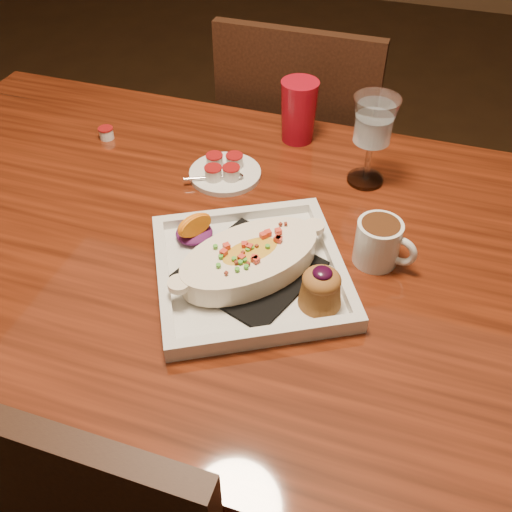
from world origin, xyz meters
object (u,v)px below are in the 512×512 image
(table, at_px, (221,274))
(saucer, at_px, (224,171))
(chair_far, at_px, (302,162))
(red_tumbler, at_px, (299,111))
(coffee_mug, at_px, (379,241))
(goblet, at_px, (374,125))
(plate, at_px, (255,266))

(table, xyz_separation_m, saucer, (-0.06, 0.17, 0.11))
(chair_far, xyz_separation_m, red_tumbler, (0.05, -0.27, 0.31))
(coffee_mug, relative_size, goblet, 0.59)
(coffee_mug, distance_m, red_tumbler, 0.41)
(plate, xyz_separation_m, saucer, (-0.15, 0.26, -0.02))
(table, height_order, coffee_mug, coffee_mug)
(coffee_mug, bearing_deg, chair_far, 128.31)
(table, relative_size, plate, 3.66)
(table, relative_size, chair_far, 1.61)
(plate, xyz_separation_m, coffee_mug, (0.18, 0.11, 0.01))
(table, xyz_separation_m, goblet, (0.22, 0.25, 0.22))
(saucer, xyz_separation_m, red_tumbler, (0.10, 0.19, 0.05))
(table, distance_m, goblet, 0.40)
(coffee_mug, distance_m, saucer, 0.37)
(plate, height_order, goblet, goblet)
(chair_far, xyz_separation_m, goblet, (0.22, -0.38, 0.37))
(plate, bearing_deg, goblet, 40.59)
(saucer, height_order, red_tumbler, red_tumbler)
(table, height_order, red_tumbler, red_tumbler)
(coffee_mug, xyz_separation_m, red_tumbler, (-0.23, 0.34, 0.02))
(coffee_mug, bearing_deg, table, -161.35)
(red_tumbler, bearing_deg, coffee_mug, -55.37)
(saucer, bearing_deg, red_tumbler, 60.84)
(table, height_order, saucer, saucer)
(chair_far, distance_m, goblet, 0.57)
(table, bearing_deg, coffee_mug, 5.08)
(coffee_mug, distance_m, goblet, 0.25)
(chair_far, height_order, plate, chair_far)
(chair_far, distance_m, plate, 0.77)
(chair_far, xyz_separation_m, plate, (0.10, -0.71, 0.27))
(chair_far, bearing_deg, table, 90.00)
(goblet, distance_m, saucer, 0.31)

